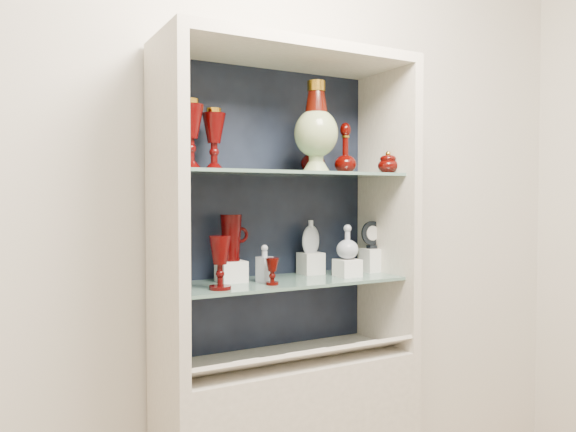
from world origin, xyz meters
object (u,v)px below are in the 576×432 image
ruby_pitcher (231,238)px  flat_flask (311,236)px  ruby_goblet_small (272,271)px  enamel_urn (316,127)px  cobalt_goblet (172,259)px  ruby_decanter_b (313,145)px  clear_square_bottle (265,264)px  cameo_medallion (372,234)px  lidded_bowl (388,162)px  pedestal_lamp_right (214,140)px  clear_round_decanter (347,243)px  ruby_goblet_tall (220,263)px  pedestal_lamp_left (190,135)px  ruby_decanter_a (345,145)px

ruby_pitcher → flat_flask: bearing=2.8°
ruby_goblet_small → enamel_urn: bearing=9.3°
cobalt_goblet → ruby_decanter_b: bearing=3.8°
clear_square_bottle → cameo_medallion: 0.55m
clear_square_bottle → flat_flask: (0.27, 0.11, 0.09)m
enamel_urn → clear_square_bottle: bearing=170.1°
lidded_bowl → cameo_medallion: size_ratio=0.76×
ruby_decanter_b → cobalt_goblet: 0.76m
pedestal_lamp_right → ruby_decanter_b: size_ratio=0.97×
clear_round_decanter → cameo_medallion: 0.19m
ruby_goblet_small → cameo_medallion: (0.54, 0.12, 0.11)m
ruby_pitcher → ruby_goblet_small: bearing=-57.1°
ruby_decanter_b → ruby_goblet_tall: ruby_decanter_b is taller
pedestal_lamp_right → ruby_goblet_tall: 0.46m
enamel_urn → clear_square_bottle: 0.56m
pedestal_lamp_right → enamel_urn: size_ratio=0.66×
lidded_bowl → cobalt_goblet: lidded_bowl is taller
ruby_decanter_b → ruby_goblet_small: ruby_decanter_b is taller
ruby_goblet_small → clear_round_decanter: clear_round_decanter is taller
pedestal_lamp_left → ruby_decanter_a: bearing=1.0°
pedestal_lamp_right → ruby_pitcher: size_ratio=1.30×
ruby_decanter_b → clear_square_bottle: 0.55m
ruby_pitcher → lidded_bowl: bearing=-14.7°
ruby_decanter_a → ruby_goblet_tall: (-0.61, -0.11, -0.44)m
ruby_goblet_tall → ruby_decanter_a: bearing=10.5°
pedestal_lamp_right → flat_flask: (0.45, 0.05, -0.37)m
enamel_urn → lidded_bowl: 0.36m
clear_square_bottle → clear_round_decanter: 0.37m
ruby_decanter_b → cameo_medallion: bearing=-12.5°
pedestal_lamp_left → ruby_decanter_a: (0.68, 0.01, -0.01)m
enamel_urn → ruby_decanter_a: enamel_urn is taller
cobalt_goblet → clear_square_bottle: size_ratio=1.41×
ruby_decanter_a → ruby_pitcher: bearing=176.3°
lidded_bowl → ruby_goblet_tall: lidded_bowl is taller
clear_square_bottle → cameo_medallion: (0.54, 0.05, 0.09)m
ruby_pitcher → clear_square_bottle: (0.11, -0.07, -0.10)m
enamel_urn → ruby_goblet_small: enamel_urn is taller
enamel_urn → ruby_decanter_b: 0.17m
ruby_decanter_b → ruby_goblet_small: size_ratio=2.39×
clear_square_bottle → cobalt_goblet: bearing=169.6°
lidded_bowl → clear_square_bottle: size_ratio=0.66×
ruby_decanter_b → enamel_urn: bearing=-116.9°
pedestal_lamp_left → pedestal_lamp_right: 0.11m
ruby_goblet_tall → ruby_decanter_b: bearing=20.0°
ruby_pitcher → clear_round_decanter: (0.47, -0.10, -0.03)m
pedestal_lamp_right → clear_round_decanter: size_ratio=1.71×
ruby_decanter_a → ruby_goblet_small: 0.64m
enamel_urn → ruby_decanter_b: bearing=63.1°
ruby_pitcher → clear_round_decanter: 0.48m
enamel_urn → cobalt_goblet: size_ratio=1.74×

